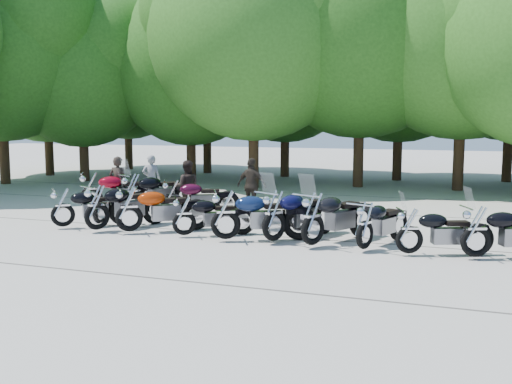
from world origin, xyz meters
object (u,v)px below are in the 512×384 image
(motorcycle_2, at_px, (129,208))
(rider_0, at_px, (118,183))
(motorcycle_4, at_px, (226,213))
(motorcycle_6, at_px, (313,217))
(rider_2, at_px, (252,186))
(rider_3, at_px, (151,180))
(motorcycle_12, at_px, (173,196))
(motorcycle_3, at_px, (184,214))
(motorcycle_0, at_px, (63,206))
(motorcycle_8, at_px, (410,229))
(motorcycle_7, at_px, (365,224))
(motorcycle_1, at_px, (97,206))
(motorcycle_10, at_px, (91,189))
(motorcycle_9, at_px, (476,230))
(rider_1, at_px, (187,187))
(motorcycle_11, at_px, (132,192))
(motorcycle_5, at_px, (274,214))

(motorcycle_2, distance_m, rider_0, 4.17)
(motorcycle_4, xyz_separation_m, motorcycle_6, (2.12, 0.03, 0.02))
(rider_2, relative_size, rider_3, 1.01)
(motorcycle_12, distance_m, rider_3, 2.96)
(rider_3, bearing_deg, motorcycle_3, 103.03)
(motorcycle_3, distance_m, rider_2, 4.14)
(motorcycle_0, relative_size, rider_3, 1.28)
(motorcycle_3, xyz_separation_m, motorcycle_4, (1.18, -0.16, 0.12))
(motorcycle_8, bearing_deg, motorcycle_7, 61.84)
(motorcycle_1, bearing_deg, rider_0, -38.20)
(motorcycle_10, bearing_deg, rider_3, -55.44)
(motorcycle_0, height_order, motorcycle_9, motorcycle_9)
(motorcycle_1, relative_size, rider_2, 1.43)
(motorcycle_7, distance_m, motorcycle_9, 2.31)
(rider_1, relative_size, rider_3, 0.96)
(motorcycle_0, height_order, motorcycle_6, motorcycle_6)
(motorcycle_3, relative_size, motorcycle_9, 0.90)
(motorcycle_6, distance_m, rider_3, 8.55)
(motorcycle_1, relative_size, motorcycle_2, 1.02)
(rider_0, bearing_deg, motorcycle_4, 141.51)
(motorcycle_6, relative_size, motorcycle_8, 1.23)
(motorcycle_1, bearing_deg, motorcycle_11, -50.40)
(motorcycle_7, xyz_separation_m, rider_0, (-8.44, 3.40, 0.24))
(rider_3, bearing_deg, motorcycle_10, 42.72)
(motorcycle_0, bearing_deg, motorcycle_5, -131.93)
(motorcycle_2, distance_m, motorcycle_10, 4.13)
(motorcycle_3, bearing_deg, motorcycle_6, -125.34)
(motorcycle_0, xyz_separation_m, rider_3, (-0.08, 4.90, 0.23))
(motorcycle_0, distance_m, motorcycle_7, 8.04)
(motorcycle_7, xyz_separation_m, motorcycle_12, (-6.16, 2.76, 0.01))
(rider_1, bearing_deg, rider_0, -16.20)
(motorcycle_3, relative_size, motorcycle_4, 0.83)
(motorcycle_6, relative_size, motorcycle_7, 1.15)
(motorcycle_11, bearing_deg, motorcycle_4, 178.48)
(motorcycle_12, relative_size, rider_0, 1.30)
(motorcycle_3, xyz_separation_m, motorcycle_10, (-4.59, 2.70, 0.13))
(motorcycle_7, xyz_separation_m, rider_1, (-6.16, 3.70, 0.19))
(motorcycle_10, xyz_separation_m, rider_3, (0.94, 2.17, 0.14))
(motorcycle_8, height_order, motorcycle_11, motorcycle_11)
(motorcycle_7, bearing_deg, motorcycle_6, 21.83)
(rider_3, bearing_deg, motorcycle_9, 130.68)
(rider_0, bearing_deg, motorcycle_5, 147.97)
(motorcycle_5, height_order, motorcycle_12, motorcycle_5)
(motorcycle_1, relative_size, motorcycle_10, 0.98)
(motorcycle_8, distance_m, motorcycle_12, 7.68)
(rider_1, bearing_deg, motorcycle_10, -6.34)
(motorcycle_2, height_order, motorcycle_3, motorcycle_2)
(motorcycle_4, xyz_separation_m, motorcycle_8, (4.27, -0.05, -0.12))
(motorcycle_2, xyz_separation_m, motorcycle_3, (1.52, 0.07, -0.10))
(motorcycle_11, distance_m, rider_3, 2.44)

